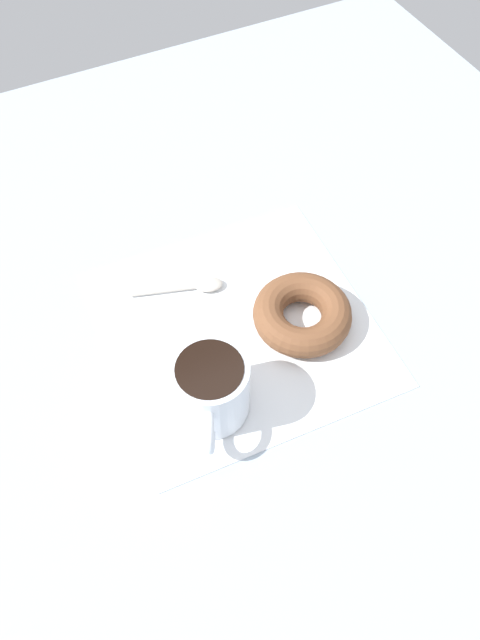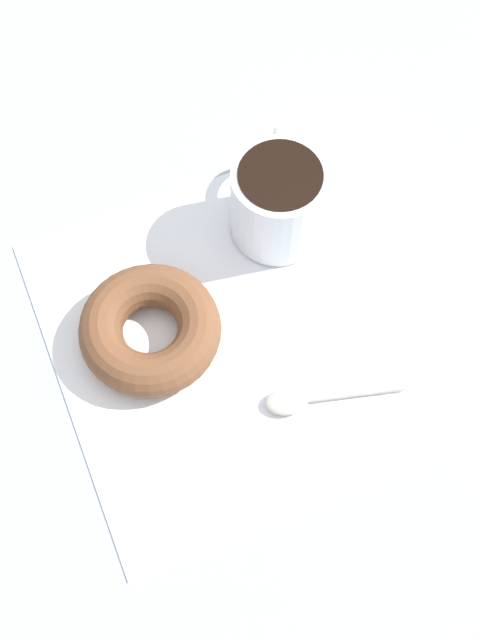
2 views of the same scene
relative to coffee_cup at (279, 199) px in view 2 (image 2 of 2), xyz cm
name	(u,v)px [view 2 (image 2 of 2)]	position (x,y,z in cm)	size (l,w,h in cm)	color
ground_plane	(234,344)	(8.33, 8.65, -5.60)	(120.00, 120.00, 2.00)	#99A8B7
napkin	(240,330)	(7.50, 8.18, -4.45)	(31.90, 31.90, 0.30)	white
coffee_cup	(279,199)	(0.00, 0.00, 0.00)	(8.40, 11.09, 8.33)	silver
donut	(150,329)	(14.71, 5.73, -2.43)	(12.08, 12.08, 3.74)	brown
spoon	(304,399)	(5.42, 16.34, -3.90)	(11.69, 4.91, 0.90)	#B7B2A8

